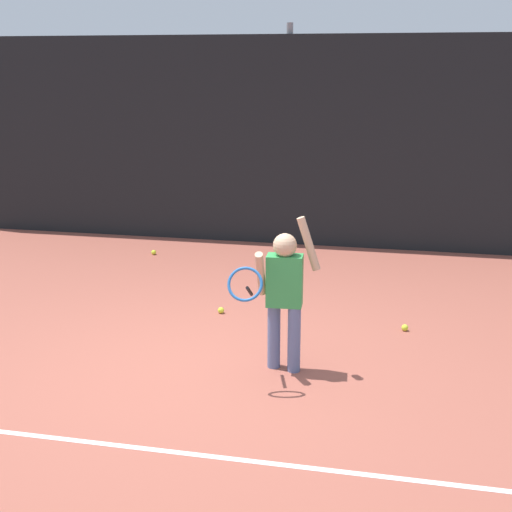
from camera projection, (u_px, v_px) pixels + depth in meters
ground_plane at (199, 368)px, 6.11m from camera, size 20.00×20.00×0.00m
court_line_baseline at (143, 448)px, 4.83m from camera, size 9.00×0.05×0.00m
back_fence_windscreen at (288, 143)px, 9.94m from camera, size 10.63×0.08×2.94m
fence_post_1 at (289, 137)px, 9.98m from camera, size 0.09×0.09×3.09m
tennis_player at (283, 290)px, 5.88m from camera, size 0.69×0.61×1.35m
tennis_ball_0 at (154, 252)px, 9.70m from camera, size 0.07×0.07×0.07m
tennis_ball_1 at (405, 328)px, 6.94m from camera, size 0.07×0.07×0.07m
tennis_ball_5 at (221, 310)px, 7.43m from camera, size 0.07×0.07×0.07m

